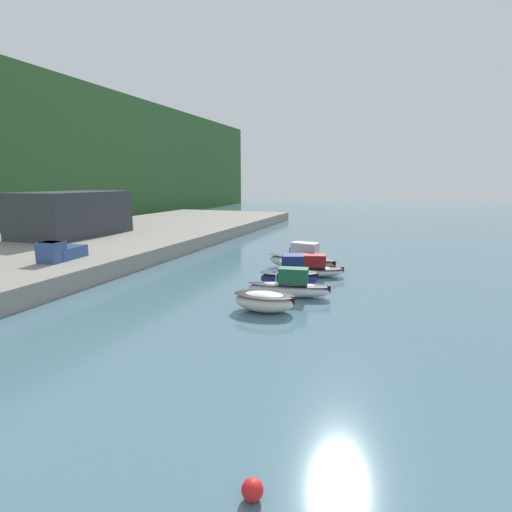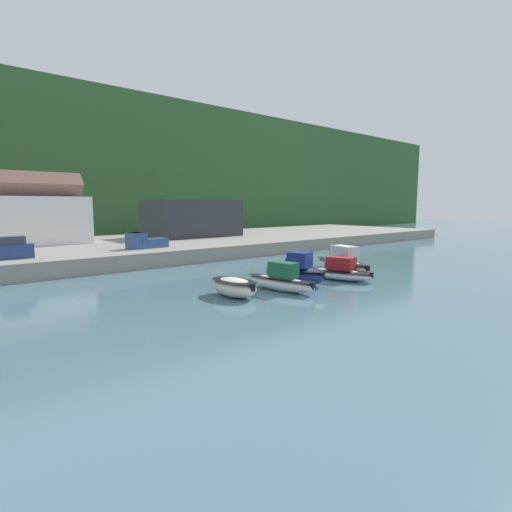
{
  "view_description": "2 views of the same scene",
  "coord_description": "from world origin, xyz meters",
  "px_view_note": "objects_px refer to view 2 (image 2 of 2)",
  "views": [
    {
      "loc": [
        -34.93,
        -9.82,
        9.08
      ],
      "look_at": [
        1.6,
        3.35,
        1.72
      ],
      "focal_mm": 28.0,
      "sensor_mm": 36.0,
      "label": 1
    },
    {
      "loc": [
        -27.18,
        -24.58,
        6.83
      ],
      "look_at": [
        -2.89,
        3.87,
        2.04
      ],
      "focal_mm": 28.0,
      "sensor_mm": 36.0,
      "label": 2
    }
  ],
  "objects_px": {
    "moored_boat_1": "(281,280)",
    "pickup_truck_0": "(144,241)",
    "moored_boat_4": "(342,264)",
    "parked_car_0": "(9,249)",
    "moored_boat_2": "(297,273)",
    "moored_boat_0": "(234,287)",
    "moored_boat_3": "(338,272)"
  },
  "relations": [
    {
      "from": "moored_boat_4",
      "to": "parked_car_0",
      "type": "relative_size",
      "value": 1.82
    },
    {
      "from": "parked_car_0",
      "to": "pickup_truck_0",
      "type": "height_order",
      "value": "parked_car_0"
    },
    {
      "from": "moored_boat_1",
      "to": "pickup_truck_0",
      "type": "distance_m",
      "value": 21.98
    },
    {
      "from": "moored_boat_2",
      "to": "pickup_truck_0",
      "type": "relative_size",
      "value": 1.13
    },
    {
      "from": "moored_boat_4",
      "to": "moored_boat_0",
      "type": "bearing_deg",
      "value": -165.59
    },
    {
      "from": "moored_boat_0",
      "to": "moored_boat_3",
      "type": "xyz_separation_m",
      "value": [
        11.47,
        -0.76,
        -0.01
      ]
    },
    {
      "from": "moored_boat_2",
      "to": "moored_boat_4",
      "type": "xyz_separation_m",
      "value": [
        6.89,
        0.57,
        0.02
      ]
    },
    {
      "from": "moored_boat_3",
      "to": "parked_car_0",
      "type": "height_order",
      "value": "parked_car_0"
    },
    {
      "from": "moored_boat_3",
      "to": "moored_boat_4",
      "type": "bearing_deg",
      "value": 15.02
    },
    {
      "from": "moored_boat_1",
      "to": "moored_boat_2",
      "type": "height_order",
      "value": "moored_boat_2"
    },
    {
      "from": "moored_boat_2",
      "to": "moored_boat_3",
      "type": "height_order",
      "value": "moored_boat_2"
    },
    {
      "from": "moored_boat_2",
      "to": "parked_car_0",
      "type": "bearing_deg",
      "value": 112.44
    },
    {
      "from": "moored_boat_2",
      "to": "parked_car_0",
      "type": "distance_m",
      "value": 27.44
    },
    {
      "from": "moored_boat_0",
      "to": "parked_car_0",
      "type": "bearing_deg",
      "value": 115.66
    },
    {
      "from": "parked_car_0",
      "to": "pickup_truck_0",
      "type": "bearing_deg",
      "value": -84.79
    },
    {
      "from": "moored_boat_4",
      "to": "pickup_truck_0",
      "type": "height_order",
      "value": "pickup_truck_0"
    },
    {
      "from": "moored_boat_1",
      "to": "pickup_truck_0",
      "type": "relative_size",
      "value": 1.4
    },
    {
      "from": "moored_boat_3",
      "to": "moored_boat_2",
      "type": "bearing_deg",
      "value": 155.52
    },
    {
      "from": "moored_boat_1",
      "to": "moored_boat_4",
      "type": "xyz_separation_m",
      "value": [
        9.61,
        1.31,
        0.24
      ]
    },
    {
      "from": "moored_boat_0",
      "to": "moored_boat_4",
      "type": "xyz_separation_m",
      "value": [
        13.72,
        0.56,
        0.32
      ]
    },
    {
      "from": "parked_car_0",
      "to": "pickup_truck_0",
      "type": "xyz_separation_m",
      "value": [
        13.91,
        0.51,
        -0.1
      ]
    },
    {
      "from": "moored_boat_2",
      "to": "pickup_truck_0",
      "type": "xyz_separation_m",
      "value": [
        -4.13,
        21.13,
        1.48
      ]
    },
    {
      "from": "moored_boat_1",
      "to": "moored_boat_3",
      "type": "relative_size",
      "value": 0.96
    },
    {
      "from": "parked_car_0",
      "to": "pickup_truck_0",
      "type": "relative_size",
      "value": 0.88
    },
    {
      "from": "moored_boat_1",
      "to": "moored_boat_2",
      "type": "xyz_separation_m",
      "value": [
        2.72,
        0.74,
        0.22
      ]
    },
    {
      "from": "moored_boat_0",
      "to": "moored_boat_4",
      "type": "distance_m",
      "value": 13.73
    },
    {
      "from": "moored_boat_2",
      "to": "pickup_truck_0",
      "type": "bearing_deg",
      "value": 82.32
    },
    {
      "from": "moored_boat_0",
      "to": "moored_boat_2",
      "type": "xyz_separation_m",
      "value": [
        6.82,
        -0.01,
        0.3
      ]
    },
    {
      "from": "moored_boat_0",
      "to": "pickup_truck_0",
      "type": "relative_size",
      "value": 0.91
    },
    {
      "from": "moored_boat_3",
      "to": "moored_boat_4",
      "type": "distance_m",
      "value": 2.62
    },
    {
      "from": "moored_boat_2",
      "to": "moored_boat_4",
      "type": "relative_size",
      "value": 0.71
    },
    {
      "from": "moored_boat_0",
      "to": "moored_boat_2",
      "type": "bearing_deg",
      "value": -2.99
    }
  ]
}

